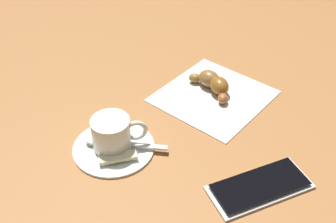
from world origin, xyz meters
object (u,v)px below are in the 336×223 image
object	(u,v)px
sugar_packet	(118,157)
croissant	(213,83)
espresso_cup	(113,133)
teaspoon	(112,142)
napkin	(214,96)
saucer	(115,148)
cell_phone	(260,186)

from	to	relation	value
sugar_packet	croissant	size ratio (longest dim) A/B	0.54
espresso_cup	sugar_packet	world-z (taller)	espresso_cup
teaspoon	sugar_packet	bearing A→B (deg)	-103.62
napkin	sugar_packet	bearing A→B (deg)	-167.44
saucer	sugar_packet	size ratio (longest dim) A/B	2.22
napkin	teaspoon	bearing A→B (deg)	-175.51
napkin	saucer	bearing A→B (deg)	-173.91
saucer	croissant	bearing A→B (deg)	9.39
napkin	croissant	distance (m)	0.02
teaspoon	napkin	world-z (taller)	teaspoon
saucer	cell_phone	bearing A→B (deg)	-53.84
sugar_packet	espresso_cup	bearing A→B (deg)	92.64
saucer	croissant	distance (m)	0.24
saucer	espresso_cup	size ratio (longest dim) A/B	1.56
espresso_cup	sugar_packet	bearing A→B (deg)	-107.15
espresso_cup	teaspoon	xyz separation A→B (m)	(-0.00, 0.01, -0.02)
saucer	sugar_packet	distance (m)	0.03
espresso_cup	teaspoon	world-z (taller)	espresso_cup
saucer	napkin	size ratio (longest dim) A/B	0.70
espresso_cup	croissant	xyz separation A→B (m)	(0.23, 0.04, -0.02)
saucer	croissant	xyz separation A→B (m)	(0.23, 0.04, 0.01)
teaspoon	saucer	bearing A→B (deg)	-87.89
teaspoon	sugar_packet	distance (m)	0.04
croissant	sugar_packet	bearing A→B (deg)	-164.63
sugar_packet	saucer	bearing A→B (deg)	92.84
napkin	croissant	xyz separation A→B (m)	(0.01, 0.01, 0.02)
sugar_packet	teaspoon	bearing A→B (deg)	96.18
espresso_cup	croissant	size ratio (longest dim) A/B	0.76
cell_phone	croissant	bearing A→B (deg)	67.53
espresso_cup	teaspoon	size ratio (longest dim) A/B	0.77
cell_phone	sugar_packet	bearing A→B (deg)	132.27
teaspoon	cell_phone	distance (m)	0.24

